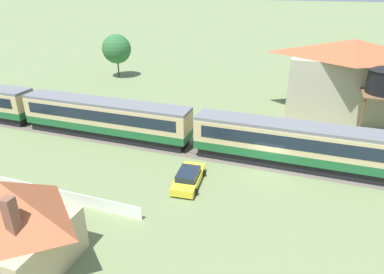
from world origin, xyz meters
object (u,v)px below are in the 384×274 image
(cottage_terracotta_roof_2, at_px, (9,223))
(parked_car_yellow_2, at_px, (189,178))
(passenger_train, at_px, (196,130))
(station_house_terracotta_roof, at_px, (348,77))
(yard_tree_0, at_px, (117,49))

(cottage_terracotta_roof_2, distance_m, parked_car_yellow_2, 13.52)
(cottage_terracotta_roof_2, bearing_deg, passenger_train, 73.89)
(station_house_terracotta_roof, distance_m, cottage_terracotta_roof_2, 38.48)
(station_house_terracotta_roof, relative_size, yard_tree_0, 1.98)
(parked_car_yellow_2, xyz_separation_m, yard_tree_0, (-23.42, 28.77, 4.22))
(passenger_train, bearing_deg, parked_car_yellow_2, -76.75)
(station_house_terracotta_roof, bearing_deg, parked_car_yellow_2, -120.16)
(station_house_terracotta_roof, height_order, yard_tree_0, station_house_terracotta_roof)
(cottage_terracotta_roof_2, bearing_deg, station_house_terracotta_roof, 60.11)
(passenger_train, height_order, parked_car_yellow_2, passenger_train)
(station_house_terracotta_roof, relative_size, parked_car_yellow_2, 2.95)
(passenger_train, relative_size, parked_car_yellow_2, 16.10)
(passenger_train, distance_m, yard_tree_0, 31.71)
(parked_car_yellow_2, bearing_deg, yard_tree_0, 33.78)
(yard_tree_0, bearing_deg, parked_car_yellow_2, -50.85)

